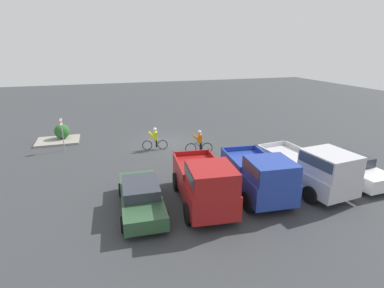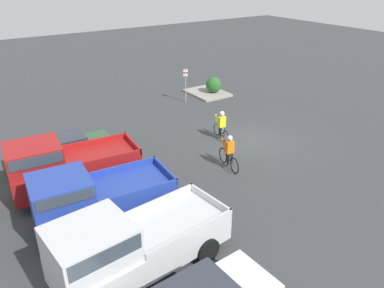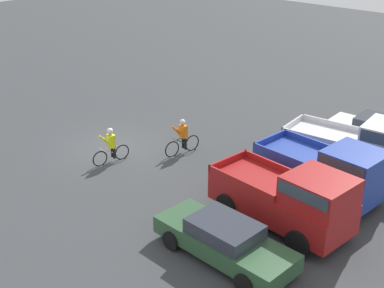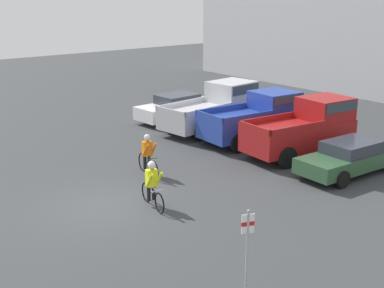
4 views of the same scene
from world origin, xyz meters
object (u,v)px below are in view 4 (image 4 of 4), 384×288
object	(u,v)px
pickup_truck_0	(218,106)
pickup_truck_1	(257,117)
pickup_truck_2	(307,127)
cyclist_0	(152,184)
sedan_1	(351,157)
cyclist_1	(148,155)
fire_lane_sign	(247,250)
sedan_0	(177,107)

from	to	relation	value
pickup_truck_0	pickup_truck_1	world-z (taller)	pickup_truck_0
pickup_truck_2	cyclist_0	world-z (taller)	pickup_truck_2
sedan_1	cyclist_1	bearing A→B (deg)	-127.69
pickup_truck_0	sedan_1	distance (m)	8.49
pickup_truck_1	cyclist_1	bearing A→B (deg)	-83.66
sedan_1	fire_lane_sign	xyz separation A→B (m)	(4.00, -9.57, 0.76)
fire_lane_sign	pickup_truck_1	bearing A→B (deg)	133.61
cyclist_1	fire_lane_sign	distance (m)	9.45
cyclist_1	sedan_1	bearing A→B (deg)	52.31
pickup_truck_1	sedan_1	world-z (taller)	pickup_truck_1
pickup_truck_2	sedan_1	world-z (taller)	pickup_truck_2
pickup_truck_0	cyclist_1	world-z (taller)	pickup_truck_0
pickup_truck_0	pickup_truck_2	xyz separation A→B (m)	(5.70, 0.08, 0.04)
sedan_0	sedan_1	size ratio (longest dim) A/B	0.99
sedan_0	fire_lane_sign	size ratio (longest dim) A/B	2.01
pickup_truck_2	fire_lane_sign	size ratio (longest dim) A/B	2.18
sedan_1	cyclist_0	size ratio (longest dim) A/B	2.74
sedan_1	cyclist_0	world-z (taller)	cyclist_0
pickup_truck_2	fire_lane_sign	distance (m)	12.24
sedan_0	cyclist_0	bearing A→B (deg)	-41.19
pickup_truck_1	fire_lane_sign	world-z (taller)	fire_lane_sign
pickup_truck_1	pickup_truck_2	world-z (taller)	pickup_truck_2
pickup_truck_2	cyclist_1	distance (m)	7.18
pickup_truck_2	sedan_1	distance (m)	2.88
sedan_0	cyclist_1	distance (m)	8.96
sedan_0	pickup_truck_1	size ratio (longest dim) A/B	0.96
pickup_truck_2	cyclist_1	xyz separation A→B (m)	(-2.06, -6.87, -0.42)
sedan_1	cyclist_0	bearing A→B (deg)	-104.95
sedan_0	sedan_1	xyz separation A→B (m)	(11.20, -0.05, -0.05)
fire_lane_sign	cyclist_0	bearing A→B (deg)	164.74
sedan_0	fire_lane_sign	distance (m)	18.00
pickup_truck_0	sedan_1	bearing A→B (deg)	-3.68
pickup_truck_0	pickup_truck_1	bearing A→B (deg)	-1.55
sedan_1	cyclist_1	size ratio (longest dim) A/B	2.62
sedan_1	pickup_truck_0	bearing A→B (deg)	176.32
cyclist_0	cyclist_1	bearing A→B (deg)	148.42
sedan_1	fire_lane_sign	size ratio (longest dim) A/B	2.03
sedan_0	pickup_truck_2	size ratio (longest dim) A/B	0.92
pickup_truck_0	pickup_truck_1	distance (m)	2.89
sedan_0	pickup_truck_1	distance (m)	5.67
sedan_0	pickup_truck_1	world-z (taller)	pickup_truck_1
pickup_truck_1	fire_lane_sign	bearing A→B (deg)	-46.39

